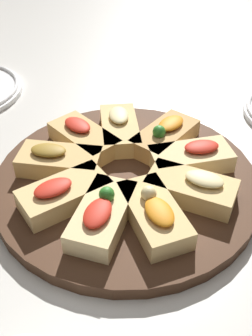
# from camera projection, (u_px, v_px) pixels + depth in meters

# --- Properties ---
(ground_plane) EXTENTS (3.00, 3.00, 0.00)m
(ground_plane) POSITION_uv_depth(u_px,v_px,m) (126.00, 186.00, 0.60)
(ground_plane) COLOR beige
(serving_board) EXTENTS (0.39, 0.39, 0.02)m
(serving_board) POSITION_uv_depth(u_px,v_px,m) (126.00, 181.00, 0.59)
(serving_board) COLOR #422819
(serving_board) RESTS_ON ground_plane
(focaccia_slice_0) EXTENTS (0.12, 0.06, 0.04)m
(focaccia_slice_0) POSITION_uv_depth(u_px,v_px,m) (193.00, 186.00, 0.54)
(focaccia_slice_0) COLOR #DBB775
(focaccia_slice_0) RESTS_ON serving_board
(focaccia_slice_1) EXTENTS (0.13, 0.12, 0.04)m
(focaccia_slice_1) POSITION_uv_depth(u_px,v_px,m) (191.00, 158.00, 0.59)
(focaccia_slice_1) COLOR #E5C689
(focaccia_slice_1) RESTS_ON serving_board
(focaccia_slice_2) EXTENTS (0.08, 0.13, 0.05)m
(focaccia_slice_2) POSITION_uv_depth(u_px,v_px,m) (165.00, 136.00, 0.63)
(focaccia_slice_2) COLOR tan
(focaccia_slice_2) RESTS_ON serving_board
(focaccia_slice_3) EXTENTS (0.11, 0.13, 0.04)m
(focaccia_slice_3) POSITION_uv_depth(u_px,v_px,m) (120.00, 129.00, 0.65)
(focaccia_slice_3) COLOR #DBB775
(focaccia_slice_3) RESTS_ON serving_board
(focaccia_slice_4) EXTENTS (0.13, 0.10, 0.04)m
(focaccia_slice_4) POSITION_uv_depth(u_px,v_px,m) (84.00, 138.00, 0.63)
(focaccia_slice_4) COLOR tan
(focaccia_slice_4) RESTS_ON serving_board
(focaccia_slice_5) EXTENTS (0.13, 0.09, 0.04)m
(focaccia_slice_5) POSITION_uv_depth(u_px,v_px,m) (59.00, 161.00, 0.58)
(focaccia_slice_5) COLOR tan
(focaccia_slice_5) RESTS_ON serving_board
(focaccia_slice_6) EXTENTS (0.11, 0.13, 0.04)m
(focaccia_slice_6) POSITION_uv_depth(u_px,v_px,m) (64.00, 194.00, 0.53)
(focaccia_slice_6) COLOR #DBB775
(focaccia_slice_6) RESTS_ON serving_board
(focaccia_slice_7) EXTENTS (0.08, 0.13, 0.05)m
(focaccia_slice_7) POSITION_uv_depth(u_px,v_px,m) (102.00, 214.00, 0.50)
(focaccia_slice_7) COLOR #E5C689
(focaccia_slice_7) RESTS_ON serving_board
(focaccia_slice_8) EXTENTS (0.13, 0.12, 0.05)m
(focaccia_slice_8) POSITION_uv_depth(u_px,v_px,m) (154.00, 213.00, 0.50)
(focaccia_slice_8) COLOR #DBB775
(focaccia_slice_8) RESTS_ON serving_board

